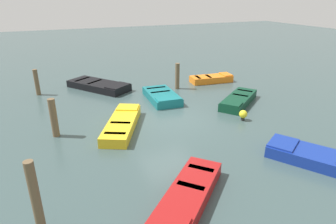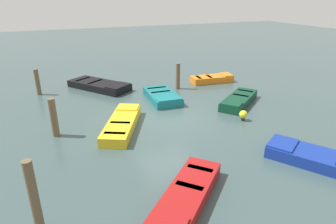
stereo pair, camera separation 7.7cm
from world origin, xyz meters
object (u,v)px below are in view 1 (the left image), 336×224
object	(u,v)px
marker_buoy	(243,114)
mooring_piling_near_right	(37,82)
rowboat_yellow	(122,124)
rowboat_orange	(211,79)
rowboat_black	(99,85)
rowboat_red	(187,197)
mooring_piling_far_left	(177,76)
mooring_piling_mid_left	(36,199)
mooring_piling_near_left	(54,118)
rowboat_dark_green	(238,100)
rowboat_teal	(162,96)
rowboat_blue	(328,161)

from	to	relation	value
marker_buoy	mooring_piling_near_right	bearing A→B (deg)	-131.93
rowboat_yellow	rowboat_orange	distance (m)	8.45
rowboat_black	rowboat_yellow	bearing A→B (deg)	-37.23
rowboat_black	mooring_piling_near_right	distance (m)	3.39
marker_buoy	rowboat_red	bearing A→B (deg)	-50.20
rowboat_orange	mooring_piling_far_left	world-z (taller)	mooring_piling_far_left
mooring_piling_mid_left	mooring_piling_near_left	world-z (taller)	mooring_piling_mid_left
rowboat_red	mooring_piling_far_left	xyz separation A→B (m)	(-9.47, 4.13, 0.55)
mooring_piling_near_right	mooring_piling_far_left	bearing A→B (deg)	74.94
rowboat_dark_green	rowboat_teal	world-z (taller)	same
mooring_piling_far_left	rowboat_dark_green	bearing A→B (deg)	26.39
rowboat_black	rowboat_orange	distance (m)	7.07
rowboat_teal	rowboat_blue	size ratio (longest dim) A/B	0.74
mooring_piling_near_left	marker_buoy	bearing A→B (deg)	77.92
rowboat_red	mooring_piling_far_left	bearing A→B (deg)	-156.89
mooring_piling_far_left	marker_buoy	bearing A→B (deg)	7.36
rowboat_dark_green	rowboat_yellow	distance (m)	6.29
mooring_piling_near_left	rowboat_dark_green	bearing A→B (deg)	91.06
marker_buoy	rowboat_black	bearing A→B (deg)	-145.39
rowboat_yellow	marker_buoy	bearing A→B (deg)	-77.75
mooring_piling_mid_left	rowboat_orange	bearing A→B (deg)	132.39
mooring_piling_far_left	rowboat_teal	bearing A→B (deg)	-46.91
rowboat_teal	rowboat_red	size ratio (longest dim) A/B	0.91
rowboat_orange	rowboat_red	bearing A→B (deg)	-118.20
mooring_piling_mid_left	marker_buoy	distance (m)	9.21
rowboat_blue	mooring_piling_mid_left	world-z (taller)	mooring_piling_mid_left
rowboat_teal	mooring_piling_far_left	size ratio (longest dim) A/B	1.88
rowboat_dark_green	mooring_piling_near_left	xyz separation A→B (m)	(0.16, -8.88, 0.57)
rowboat_red	rowboat_blue	distance (m)	5.08
rowboat_teal	mooring_piling_near_left	bearing A→B (deg)	-63.68
rowboat_teal	marker_buoy	xyz separation A→B (m)	(3.94, 2.31, 0.07)
rowboat_teal	rowboat_orange	world-z (taller)	same
mooring_piling_near_right	rowboat_teal	bearing A→B (deg)	59.46
rowboat_teal	rowboat_black	distance (m)	4.27
rowboat_orange	marker_buoy	world-z (taller)	marker_buoy
rowboat_red	mooring_piling_near_left	xyz separation A→B (m)	(-5.70, -2.95, 0.57)
rowboat_dark_green	rowboat_orange	bearing A→B (deg)	-138.79
mooring_piling_mid_left	rowboat_dark_green	bearing A→B (deg)	119.64
rowboat_blue	rowboat_black	bearing A→B (deg)	-7.30
rowboat_orange	rowboat_blue	size ratio (longest dim) A/B	0.70
rowboat_black	mooring_piling_near_left	world-z (taller)	mooring_piling_near_left
rowboat_dark_green	rowboat_red	xyz separation A→B (m)	(5.86, -5.92, -0.00)
mooring_piling_near_right	mooring_piling_mid_left	bearing A→B (deg)	-0.50
rowboat_teal	mooring_piling_near_right	distance (m)	7.03
rowboat_teal	mooring_piling_near_right	xyz separation A→B (m)	(-3.56, -6.04, 0.51)
rowboat_red	rowboat_black	world-z (taller)	same
rowboat_teal	rowboat_black	xyz separation A→B (m)	(-3.32, -2.69, -0.00)
rowboat_teal	rowboat_orange	distance (m)	4.67
mooring_piling_near_left	rowboat_blue	bearing A→B (deg)	53.80
rowboat_blue	rowboat_red	bearing A→B (deg)	56.04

